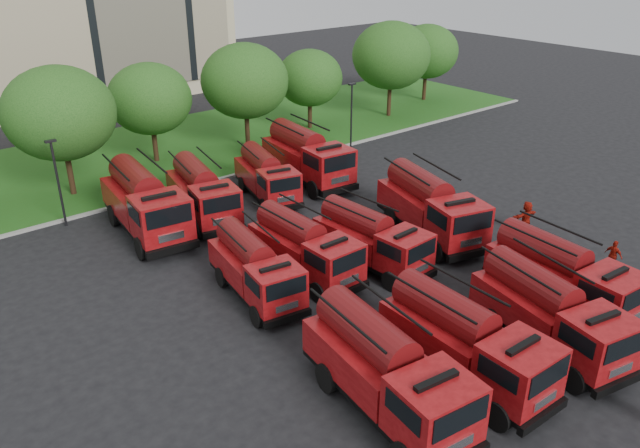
{
  "coord_description": "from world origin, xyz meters",
  "views": [
    {
      "loc": [
        -19.39,
        -17.02,
        15.23
      ],
      "look_at": [
        -1.08,
        5.12,
        1.8
      ],
      "focal_mm": 35.0,
      "sensor_mm": 36.0,
      "label": 1
    }
  ],
  "objects_px": {
    "fire_truck_7": "(430,207)",
    "fire_truck_5": "(304,247)",
    "fire_truck_6": "(371,239)",
    "fire_truck_8": "(145,203)",
    "fire_truck_1": "(465,341)",
    "fire_truck_10": "(266,176)",
    "firefighter_4": "(449,339)",
    "fire_truck_3": "(561,275)",
    "firefighter_0": "(614,342)",
    "firefighter_2": "(610,269)",
    "firefighter_3": "(620,317)",
    "fire_truck_11": "(307,156)",
    "fire_truck_0": "(386,369)",
    "firefighter_5": "(524,232)",
    "fire_truck_2": "(549,313)",
    "fire_truck_9": "(202,192)",
    "fire_truck_4": "(255,268)"
  },
  "relations": [
    {
      "from": "fire_truck_5",
      "to": "firefighter_3",
      "type": "distance_m",
      "value": 14.49
    },
    {
      "from": "fire_truck_9",
      "to": "firefighter_2",
      "type": "relative_size",
      "value": 4.74
    },
    {
      "from": "fire_truck_3",
      "to": "firefighter_3",
      "type": "bearing_deg",
      "value": -55.11
    },
    {
      "from": "firefighter_2",
      "to": "firefighter_4",
      "type": "height_order",
      "value": "firefighter_2"
    },
    {
      "from": "fire_truck_3",
      "to": "fire_truck_8",
      "type": "relative_size",
      "value": 0.87
    },
    {
      "from": "fire_truck_4",
      "to": "firefighter_3",
      "type": "bearing_deg",
      "value": -37.08
    },
    {
      "from": "fire_truck_10",
      "to": "firefighter_2",
      "type": "xyz_separation_m",
      "value": [
        7.85,
        -18.55,
        -1.48
      ]
    },
    {
      "from": "fire_truck_10",
      "to": "firefighter_0",
      "type": "bearing_deg",
      "value": -70.15
    },
    {
      "from": "fire_truck_7",
      "to": "fire_truck_8",
      "type": "height_order",
      "value": "fire_truck_8"
    },
    {
      "from": "fire_truck_3",
      "to": "fire_truck_8",
      "type": "bearing_deg",
      "value": 124.96
    },
    {
      "from": "fire_truck_0",
      "to": "fire_truck_3",
      "type": "height_order",
      "value": "fire_truck_0"
    },
    {
      "from": "fire_truck_0",
      "to": "fire_truck_7",
      "type": "height_order",
      "value": "fire_truck_7"
    },
    {
      "from": "fire_truck_0",
      "to": "fire_truck_11",
      "type": "bearing_deg",
      "value": 66.19
    },
    {
      "from": "fire_truck_8",
      "to": "firefighter_0",
      "type": "height_order",
      "value": "fire_truck_8"
    },
    {
      "from": "fire_truck_3",
      "to": "fire_truck_2",
      "type": "bearing_deg",
      "value": -151.59
    },
    {
      "from": "fire_truck_1",
      "to": "fire_truck_3",
      "type": "xyz_separation_m",
      "value": [
        7.22,
        0.43,
        -0.02
      ]
    },
    {
      "from": "firefighter_0",
      "to": "firefighter_4",
      "type": "height_order",
      "value": "firefighter_0"
    },
    {
      "from": "firefighter_2",
      "to": "firefighter_3",
      "type": "height_order",
      "value": "firefighter_3"
    },
    {
      "from": "fire_truck_3",
      "to": "firefighter_0",
      "type": "distance_m",
      "value": 3.48
    },
    {
      "from": "fire_truck_4",
      "to": "firefighter_3",
      "type": "distance_m",
      "value": 16.26
    },
    {
      "from": "fire_truck_10",
      "to": "fire_truck_11",
      "type": "xyz_separation_m",
      "value": [
        3.75,
        0.66,
        0.33
      ]
    },
    {
      "from": "fire_truck_6",
      "to": "firefighter_5",
      "type": "bearing_deg",
      "value": -18.81
    },
    {
      "from": "fire_truck_10",
      "to": "firefighter_4",
      "type": "xyz_separation_m",
      "value": [
        -3.01,
        -17.27,
        -1.48
      ]
    },
    {
      "from": "fire_truck_0",
      "to": "fire_truck_11",
      "type": "height_order",
      "value": "fire_truck_11"
    },
    {
      "from": "fire_truck_6",
      "to": "fire_truck_8",
      "type": "xyz_separation_m",
      "value": [
        -6.95,
        10.64,
        0.34
      ]
    },
    {
      "from": "fire_truck_3",
      "to": "firefighter_2",
      "type": "xyz_separation_m",
      "value": [
        5.15,
        0.12,
        -1.61
      ]
    },
    {
      "from": "fire_truck_3",
      "to": "fire_truck_11",
      "type": "relative_size",
      "value": 0.88
    },
    {
      "from": "firefighter_3",
      "to": "firefighter_5",
      "type": "xyz_separation_m",
      "value": [
        4.2,
        7.7,
        0.0
      ]
    },
    {
      "from": "fire_truck_7",
      "to": "firefighter_4",
      "type": "distance_m",
      "value": 9.94
    },
    {
      "from": "fire_truck_9",
      "to": "firefighter_2",
      "type": "bearing_deg",
      "value": -44.23
    },
    {
      "from": "fire_truck_3",
      "to": "fire_truck_11",
      "type": "height_order",
      "value": "fire_truck_11"
    },
    {
      "from": "fire_truck_2",
      "to": "fire_truck_3",
      "type": "distance_m",
      "value": 3.4
    },
    {
      "from": "fire_truck_7",
      "to": "fire_truck_5",
      "type": "bearing_deg",
      "value": -170.91
    },
    {
      "from": "fire_truck_9",
      "to": "firefighter_2",
      "type": "xyz_separation_m",
      "value": [
        12.51,
        -18.37,
        -1.62
      ]
    },
    {
      "from": "fire_truck_11",
      "to": "fire_truck_0",
      "type": "bearing_deg",
      "value": -115.24
    },
    {
      "from": "fire_truck_5",
      "to": "firefighter_5",
      "type": "xyz_separation_m",
      "value": [
        12.51,
        -4.07,
        -1.52
      ]
    },
    {
      "from": "fire_truck_6",
      "to": "fire_truck_1",
      "type": "bearing_deg",
      "value": -114.36
    },
    {
      "from": "fire_truck_2",
      "to": "fire_truck_5",
      "type": "height_order",
      "value": "fire_truck_2"
    },
    {
      "from": "fire_truck_11",
      "to": "firefighter_4",
      "type": "xyz_separation_m",
      "value": [
        -6.76,
        -17.92,
        -1.81
      ]
    },
    {
      "from": "fire_truck_8",
      "to": "fire_truck_10",
      "type": "bearing_deg",
      "value": 6.45
    },
    {
      "from": "fire_truck_0",
      "to": "fire_truck_5",
      "type": "bearing_deg",
      "value": 75.79
    },
    {
      "from": "firefighter_4",
      "to": "fire_truck_8",
      "type": "bearing_deg",
      "value": -31.24
    },
    {
      "from": "fire_truck_9",
      "to": "firefighter_0",
      "type": "height_order",
      "value": "fire_truck_9"
    },
    {
      "from": "fire_truck_2",
      "to": "firefighter_4",
      "type": "bearing_deg",
      "value": 145.54
    },
    {
      "from": "fire_truck_7",
      "to": "fire_truck_8",
      "type": "distance_m",
      "value": 15.62
    },
    {
      "from": "fire_truck_6",
      "to": "firefighter_2",
      "type": "distance_m",
      "value": 12.1
    },
    {
      "from": "firefighter_2",
      "to": "fire_truck_0",
      "type": "bearing_deg",
      "value": 92.94
    },
    {
      "from": "fire_truck_8",
      "to": "firefighter_0",
      "type": "bearing_deg",
      "value": -58.09
    },
    {
      "from": "fire_truck_6",
      "to": "fire_truck_8",
      "type": "relative_size",
      "value": 0.8
    },
    {
      "from": "fire_truck_9",
      "to": "fire_truck_11",
      "type": "bearing_deg",
      "value": 17.15
    }
  ]
}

